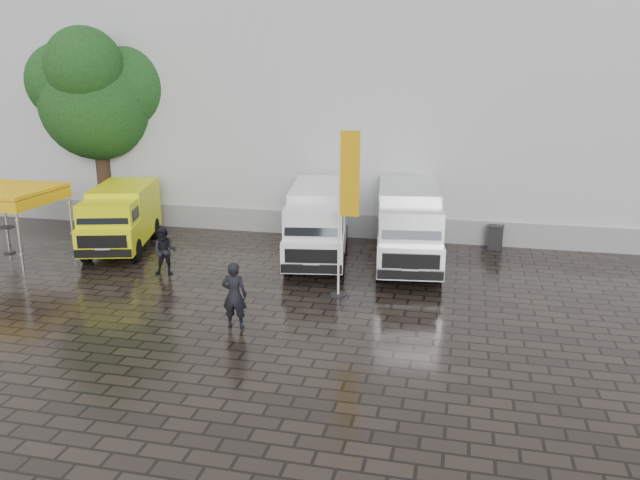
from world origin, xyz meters
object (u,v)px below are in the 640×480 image
object	(u,v)px
van_white	(318,225)
canopy_tent	(6,193)
van_yellow	(121,219)
flagpole	(345,201)
cocktail_table	(8,240)
person_front	(234,295)
van_silver	(408,227)
person_tent	(165,251)
wheelie_bin	(496,237)

from	to	relation	value
van_white	canopy_tent	xyz separation A→B (m)	(-11.42, -2.43, 1.18)
van_yellow	van_white	size ratio (longest dim) A/B	0.86
van_white	canopy_tent	world-z (taller)	canopy_tent
flagpole	canopy_tent	bearing A→B (deg)	174.57
cocktail_table	person_front	bearing A→B (deg)	-23.37
van_silver	van_white	bearing A→B (deg)	175.85
person_tent	flagpole	bearing A→B (deg)	-22.35
van_white	cocktail_table	size ratio (longest dim) A/B	5.82
van_white	person_tent	xyz separation A→B (m)	(-4.79, -3.01, -0.50)
van_silver	flagpole	size ratio (longest dim) A/B	1.19
person_front	canopy_tent	bearing A→B (deg)	-27.06
van_yellow	wheelie_bin	distance (m)	14.96
van_yellow	person_tent	world-z (taller)	van_yellow
flagpole	person_tent	size ratio (longest dim) A/B	3.22
van_white	wheelie_bin	xyz separation A→B (m)	(6.61, 2.97, -0.86)
van_yellow	van_white	distance (m)	7.94
van_yellow	person_tent	bearing A→B (deg)	-54.95
wheelie_bin	person_tent	size ratio (longest dim) A/B	0.57
canopy_tent	cocktail_table	world-z (taller)	canopy_tent
van_yellow	flagpole	xyz separation A→B (m)	(9.65, -3.22, 1.84)
person_front	person_tent	xyz separation A→B (m)	(-4.03, 3.84, -0.11)
van_white	van_silver	distance (m)	3.35
van_white	van_silver	size ratio (longest dim) A/B	0.96
van_yellow	person_front	bearing A→B (deg)	-57.65
van_yellow	van_white	xyz separation A→B (m)	(7.93, 0.46, 0.11)
flagpole	cocktail_table	xyz separation A→B (m)	(-13.72, 1.69, -2.54)
person_front	van_yellow	bearing A→B (deg)	-46.24
flagpole	wheelie_bin	world-z (taller)	flagpole
van_white	wheelie_bin	distance (m)	7.30
flagpole	cocktail_table	bearing A→B (deg)	172.99
van_white	flagpole	world-z (taller)	flagpole
van_white	canopy_tent	size ratio (longest dim) A/B	1.92
van_yellow	person_tent	size ratio (longest dim) A/B	3.16
van_white	person_front	distance (m)	6.90
van_yellow	flagpole	world-z (taller)	flagpole
wheelie_bin	person_tent	xyz separation A→B (m)	(-11.40, -5.98, 0.36)
van_silver	canopy_tent	xyz separation A→B (m)	(-14.76, -2.61, 1.12)
van_silver	wheelie_bin	size ratio (longest dim) A/B	6.68
flagpole	person_front	distance (m)	4.55
flagpole	wheelie_bin	distance (m)	8.66
van_yellow	person_tent	xyz separation A→B (m)	(3.14, -2.54, -0.39)
cocktail_table	van_yellow	bearing A→B (deg)	20.54
van_yellow	canopy_tent	size ratio (longest dim) A/B	1.66
van_white	cocktail_table	distance (m)	12.20
canopy_tent	wheelie_bin	world-z (taller)	canopy_tent
van_silver	van_yellow	bearing A→B (deg)	176.06
flagpole	van_white	bearing A→B (deg)	115.03
flagpole	wheelie_bin	size ratio (longest dim) A/B	5.62
van_yellow	van_silver	bearing A→B (deg)	-12.68
van_white	person_tent	size ratio (longest dim) A/B	3.67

